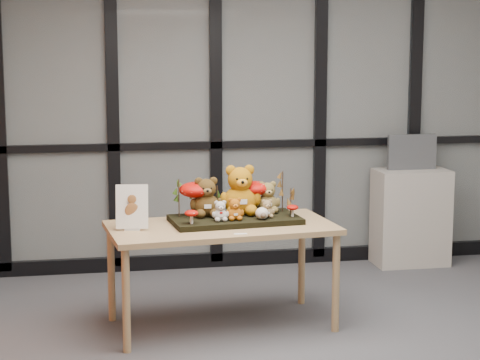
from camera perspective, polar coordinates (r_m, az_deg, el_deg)
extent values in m
plane|color=beige|center=(7.36, 1.83, 5.13)|extent=(5.00, 0.00, 5.00)
cube|color=#2D383F|center=(7.33, 1.88, 5.12)|extent=(4.90, 0.02, 2.70)
cube|color=black|center=(7.55, 1.83, -5.08)|extent=(4.90, 0.06, 0.12)
cube|color=black|center=(7.37, 1.87, 2.40)|extent=(4.90, 0.06, 0.06)
cube|color=black|center=(7.17, -8.36, 4.93)|extent=(0.10, 0.06, 2.70)
cube|color=black|center=(7.25, -1.61, 5.07)|extent=(0.10, 0.06, 2.70)
cube|color=black|center=(7.44, 5.28, 5.14)|extent=(0.10, 0.06, 2.70)
cube|color=black|center=(7.71, 11.40, 5.15)|extent=(0.10, 0.06, 2.70)
cube|color=tan|center=(5.81, -1.24, -3.15)|extent=(1.56, 0.90, 0.04)
cylinder|color=tan|center=(5.45, -7.48, -7.87)|extent=(0.05, 0.05, 0.66)
cylinder|color=tan|center=(6.06, -8.44, -6.12)|extent=(0.05, 0.05, 0.66)
cylinder|color=tan|center=(5.81, 6.31, -6.75)|extent=(0.05, 0.05, 0.66)
cylinder|color=tan|center=(6.39, 4.07, -5.23)|extent=(0.05, 0.05, 0.66)
cube|color=black|center=(5.88, -0.33, -2.62)|extent=(0.90, 0.52, 0.04)
cube|color=silver|center=(5.70, -7.08, -3.22)|extent=(0.11, 0.07, 0.01)
cube|color=white|center=(5.67, -7.11, -1.75)|extent=(0.21, 0.08, 0.29)
ellipsoid|color=brown|center=(5.66, -7.10, -2.00)|extent=(0.09, 0.01, 0.10)
ellipsoid|color=brown|center=(5.65, -7.11, -1.26)|extent=(0.06, 0.01, 0.06)
cube|color=white|center=(5.53, 0.04, -3.56)|extent=(0.08, 0.03, 0.00)
cube|color=#ABA398|center=(7.61, 11.13, -2.41)|extent=(0.62, 0.36, 0.83)
cube|color=#4D5055|center=(7.54, 11.21, 1.82)|extent=(0.42, 0.04, 0.30)
cube|color=black|center=(7.52, 11.27, 1.80)|extent=(0.37, 0.00, 0.25)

